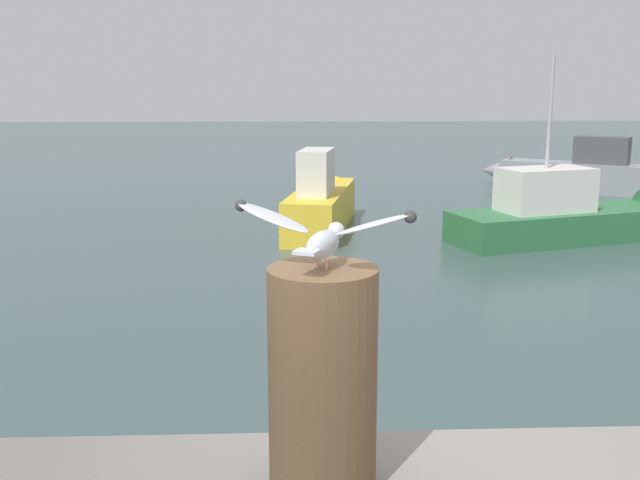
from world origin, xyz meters
The scene contains 5 objects.
mooring_post centered at (-0.57, -0.43, 2.02)m, with size 0.40×0.40×0.84m, color #4C3823.
seagull centered at (-0.57, -0.43, 2.57)m, with size 0.65×0.39×0.23m.
boat_grey centered at (7.52, 18.41, 0.53)m, with size 4.84×3.65×1.62m.
boat_green centered at (5.54, 11.70, 0.46)m, with size 6.04×3.11×3.95m.
boat_yellow centered at (0.02, 13.00, 0.57)m, with size 1.85×4.96×1.79m.
Camera 1 is at (-0.69, -3.00, 3.09)m, focal length 41.72 mm.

